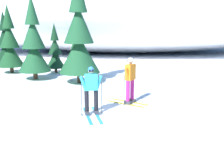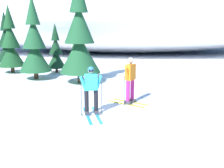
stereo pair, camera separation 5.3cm
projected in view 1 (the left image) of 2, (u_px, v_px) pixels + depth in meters
ground_plane at (93, 114)px, 9.24m from camera, size 120.00×120.00×0.00m
skier_cyan_jacket at (91, 90)px, 8.99m from camera, size 0.94×1.81×1.69m
skier_orange_jacket at (130, 80)px, 10.26m from camera, size 1.64×1.19×1.84m
pine_tree_far_left at (5, 44)px, 19.30m from camera, size 1.57×1.57×4.06m
pine_tree_left at (10, 45)px, 16.91m from camera, size 1.68×1.68×4.34m
pine_tree_center_left at (34, 45)px, 14.81m from camera, size 1.81×1.81×4.69m
pine_tree_center_right at (55, 52)px, 17.09m from camera, size 1.23×1.23×3.19m
pine_tree_right at (76, 47)px, 20.69m from camera, size 1.25×1.25×3.23m
pine_tree_far_right at (79, 39)px, 13.77m from camera, size 2.18×2.18×5.64m
snow_ridge_background at (124, 12)px, 29.81m from camera, size 44.64×20.49×8.99m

